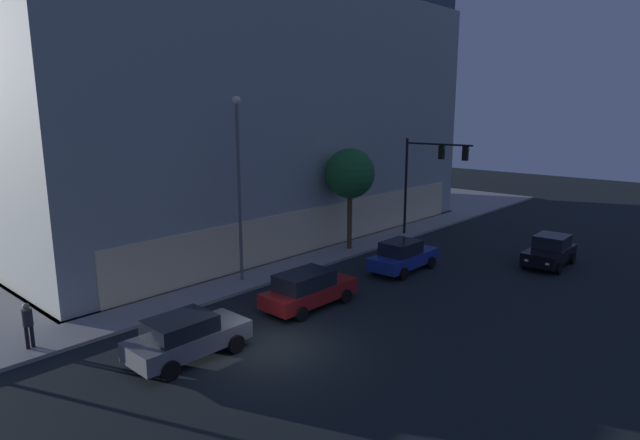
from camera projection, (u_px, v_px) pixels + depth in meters
ground_plane at (271, 347)px, 19.56m from camera, size 120.00×120.00×0.00m
modern_building at (193, 97)px, 40.05m from camera, size 32.67×27.18×19.28m
traffic_light_far_corner at (429, 167)px, 34.92m from camera, size 0.49×4.74×6.57m
street_lamp_sidewalk at (239, 169)px, 25.72m from camera, size 0.44×0.44×9.13m
sidewalk_tree at (350, 174)px, 31.94m from camera, size 3.02×3.02×6.20m
pedestrian_waiting at (28, 321)px, 18.97m from camera, size 0.36×0.36×1.72m
car_grey at (187, 336)px, 18.54m from camera, size 4.35×2.09×1.59m
car_red at (308, 289)px, 23.34m from camera, size 4.68×2.03×1.67m
car_blue at (403, 256)px, 28.62m from camera, size 4.51×2.02×1.71m
car_black at (550, 251)px, 29.62m from camera, size 4.13×2.15×1.71m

